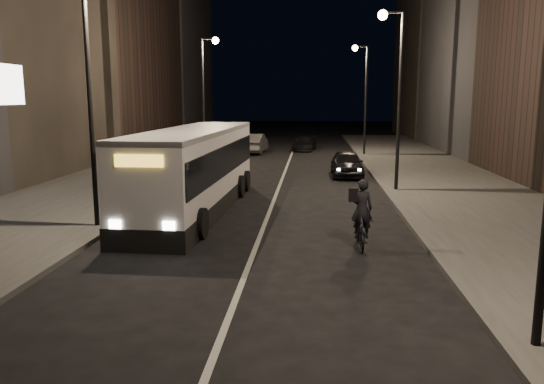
% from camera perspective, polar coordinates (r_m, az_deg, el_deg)
% --- Properties ---
extents(ground, '(180.00, 180.00, 0.00)m').
position_cam_1_polar(ground, '(13.82, -2.76, -8.53)').
color(ground, black).
rests_on(ground, ground).
extents(sidewalk_right, '(7.00, 70.00, 0.16)m').
position_cam_1_polar(sidewalk_right, '(28.17, 18.40, 0.74)').
color(sidewalk_right, '#353533').
rests_on(sidewalk_right, ground).
extents(sidewalk_left, '(7.00, 70.00, 0.16)m').
position_cam_1_polar(sidewalk_left, '(29.16, -16.04, 1.17)').
color(sidewalk_left, '#353533').
rests_on(sidewalk_left, ground).
extents(building_row_right, '(8.00, 61.00, 21.00)m').
position_cam_1_polar(building_row_right, '(43.38, 24.85, 17.28)').
color(building_row_right, black).
rests_on(building_row_right, ground).
extents(building_row_left, '(8.00, 61.00, 22.00)m').
position_cam_1_polar(building_row_left, '(45.57, -19.42, 17.87)').
color(building_row_left, black).
rests_on(building_row_left, ground).
extents(streetlight_right_mid, '(1.20, 0.44, 8.12)m').
position_cam_1_polar(streetlight_right_mid, '(25.27, 13.05, 12.01)').
color(streetlight_right_mid, black).
rests_on(streetlight_right_mid, sidewalk_right).
extents(streetlight_right_far, '(1.20, 0.44, 8.12)m').
position_cam_1_polar(streetlight_right_far, '(41.16, 9.72, 11.29)').
color(streetlight_right_far, black).
rests_on(streetlight_right_far, sidewalk_right).
extents(streetlight_left_near, '(1.20, 0.44, 8.12)m').
position_cam_1_polar(streetlight_left_near, '(18.39, -18.40, 12.56)').
color(streetlight_left_near, black).
rests_on(streetlight_left_near, sidewalk_left).
extents(streetlight_left_far, '(1.20, 0.44, 8.12)m').
position_cam_1_polar(streetlight_left_far, '(35.69, -7.03, 11.56)').
color(streetlight_left_far, black).
rests_on(streetlight_left_far, sidewalk_left).
extents(city_bus, '(3.16, 12.04, 3.22)m').
position_cam_1_polar(city_bus, '(20.99, -8.31, 2.72)').
color(city_bus, silver).
rests_on(city_bus, ground).
extents(cyclist_on_bicycle, '(0.68, 1.84, 2.10)m').
position_cam_1_polar(cyclist_on_bicycle, '(15.91, 9.53, -3.53)').
color(cyclist_on_bicycle, black).
rests_on(cyclist_on_bicycle, ground).
extents(car_near, '(1.76, 4.28, 1.45)m').
position_cam_1_polar(car_near, '(30.38, 8.05, 3.04)').
color(car_near, black).
rests_on(car_near, ground).
extents(car_mid, '(1.93, 4.89, 1.58)m').
position_cam_1_polar(car_mid, '(42.75, -1.96, 5.25)').
color(car_mid, '#39393B').
rests_on(car_mid, ground).
extents(car_far, '(2.22, 4.29, 1.19)m').
position_cam_1_polar(car_far, '(45.09, 3.54, 5.23)').
color(car_far, black).
rests_on(car_far, ground).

